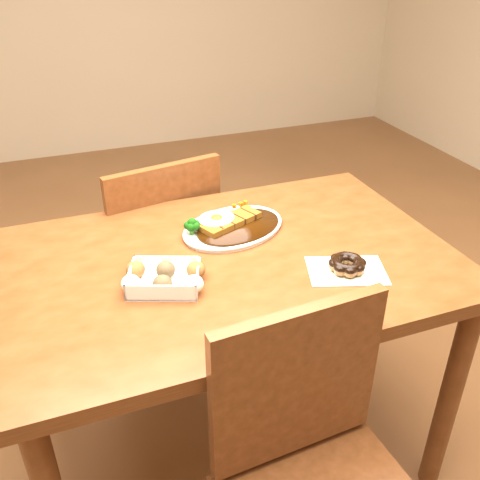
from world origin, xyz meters
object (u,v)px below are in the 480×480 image
object	(u,v)px
chair_far	(156,253)
katsu_curry_plate	(231,226)
table	(232,288)
donut_box	(164,278)
pon_de_ring	(347,265)

from	to	relation	value
chair_far	katsu_curry_plate	distance (m)	0.51
table	donut_box	xyz separation A→B (m)	(-0.20, -0.06, 0.12)
table	katsu_curry_plate	world-z (taller)	katsu_curry_plate
table	chair_far	xyz separation A→B (m)	(-0.11, 0.54, -0.17)
katsu_curry_plate	pon_de_ring	xyz separation A→B (m)	(0.21, -0.31, 0.00)
donut_box	pon_de_ring	bearing A→B (deg)	-12.59
table	katsu_curry_plate	distance (m)	0.19
katsu_curry_plate	pon_de_ring	size ratio (longest dim) A/B	1.59
chair_far	donut_box	distance (m)	0.68
chair_far	pon_de_ring	bearing A→B (deg)	107.08
table	donut_box	size ratio (longest dim) A/B	5.65
donut_box	table	bearing A→B (deg)	17.76
katsu_curry_plate	pon_de_ring	bearing A→B (deg)	-56.33
table	donut_box	world-z (taller)	donut_box
chair_far	pon_de_ring	size ratio (longest dim) A/B	3.73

